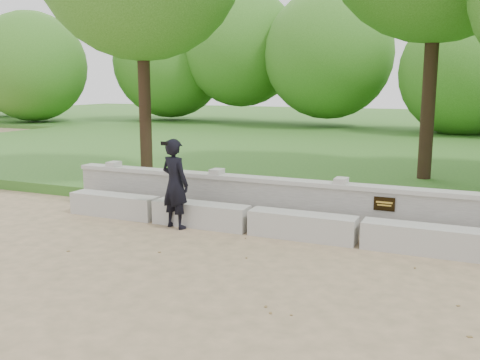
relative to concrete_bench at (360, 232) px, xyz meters
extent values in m
plane|color=tan|center=(0.00, -1.90, -0.22)|extent=(80.00, 80.00, 0.00)
cube|color=#2C6421|center=(0.00, 12.10, -0.10)|extent=(40.00, 22.00, 0.25)
cube|color=beige|center=(-5.00, 0.00, 0.00)|extent=(1.90, 0.45, 0.45)
cube|color=beige|center=(-3.00, 0.00, 0.00)|extent=(1.90, 0.45, 0.45)
cube|color=beige|center=(-1.00, 0.00, 0.00)|extent=(1.90, 0.45, 0.45)
cube|color=beige|center=(1.00, 0.00, 0.00)|extent=(1.90, 0.45, 0.45)
cube|color=beige|center=(0.00, 0.70, 0.18)|extent=(12.50, 0.25, 0.82)
cube|color=beige|center=(0.00, 0.70, 0.64)|extent=(12.50, 0.35, 0.08)
cube|color=black|center=(0.30, 0.56, 0.40)|extent=(0.36, 0.02, 0.24)
imported|color=black|center=(-3.39, -0.28, 0.62)|extent=(0.70, 0.55, 1.68)
cube|color=black|center=(-3.39, -0.61, 1.40)|extent=(0.14, 0.06, 0.07)
cylinder|color=#382619|center=(-5.96, 2.66, 2.26)|extent=(0.30, 0.30, 4.48)
cylinder|color=#382619|center=(0.52, 5.68, 2.58)|extent=(0.34, 0.34, 5.11)
imported|color=#347026|center=(-1.99, 1.40, 0.30)|extent=(0.34, 0.28, 0.56)
camera|label=1|loc=(1.64, -8.71, 2.46)|focal=40.00mm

